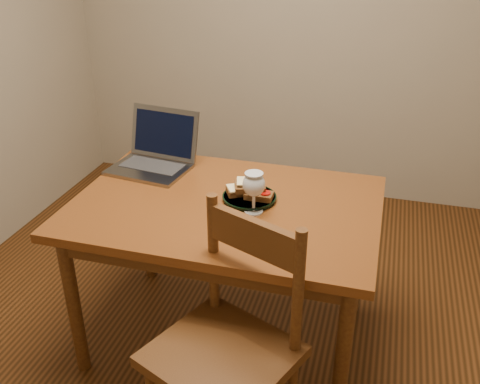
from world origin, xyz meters
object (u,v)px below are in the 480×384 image
(table, at_px, (226,220))
(laptop, at_px, (156,152))
(milk_glass, at_px, (254,192))
(chair, at_px, (227,338))
(plate, at_px, (249,198))

(table, distance_m, laptop, 0.55)
(milk_glass, bearing_deg, table, 162.61)
(chair, relative_size, plate, 2.53)
(table, xyz_separation_m, laptop, (-0.44, 0.28, 0.15))
(chair, height_order, laptop, laptop)
(chair, distance_m, laptop, 1.09)
(table, relative_size, milk_glass, 7.24)
(chair, xyz_separation_m, milk_glass, (-0.04, 0.53, 0.30))
(plate, distance_m, laptop, 0.58)
(milk_glass, xyz_separation_m, laptop, (-0.58, 0.32, -0.02))
(plate, relative_size, milk_glass, 1.30)
(table, bearing_deg, chair, -72.57)
(chair, bearing_deg, table, 130.43)
(table, height_order, chair, chair)
(table, xyz_separation_m, chair, (0.18, -0.57, -0.12))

